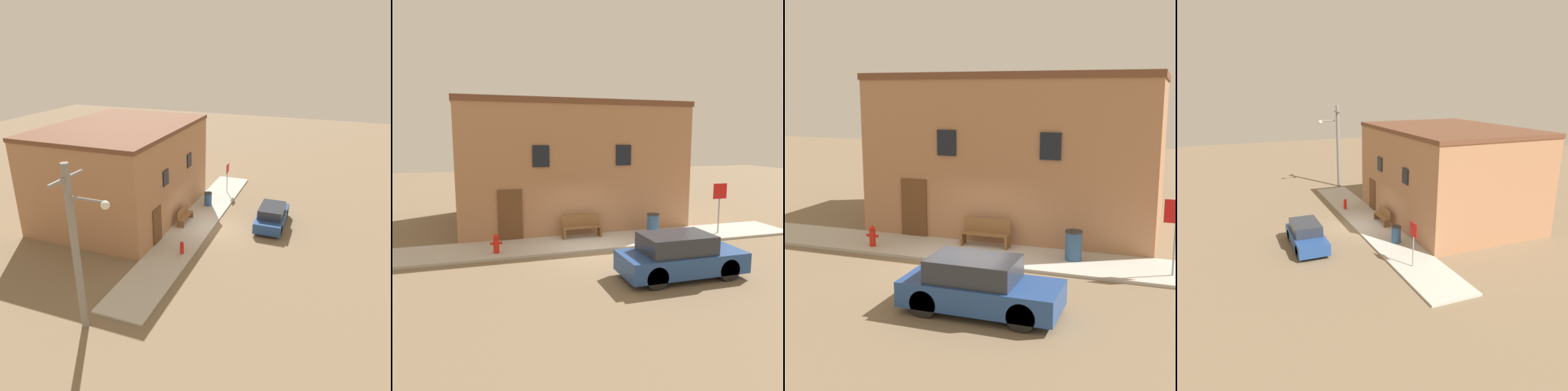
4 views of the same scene
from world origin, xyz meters
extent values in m
plane|color=#7A664C|center=(0.00, 0.00, 0.00)|extent=(80.00, 80.00, 0.00)
cube|color=#BCB7AD|center=(0.00, 1.22, 0.05)|extent=(18.88, 2.43, 0.10)
cube|color=#A87551|center=(0.25, 6.34, 2.87)|extent=(10.56, 7.82, 5.74)
cube|color=brown|center=(0.25, 6.34, 5.86)|extent=(10.66, 7.92, 0.24)
cube|color=black|center=(-1.60, 2.40, 3.56)|extent=(0.70, 0.08, 0.90)
cube|color=black|center=(2.10, 2.40, 3.56)|extent=(0.70, 0.08, 0.90)
cube|color=brown|center=(-2.92, 2.40, 1.10)|extent=(1.00, 0.08, 2.20)
cylinder|color=red|center=(-3.63, 0.62, 0.39)|extent=(0.21, 0.21, 0.57)
sphere|color=red|center=(-3.63, 0.62, 0.72)|extent=(0.19, 0.19, 0.19)
cylinder|color=red|center=(-3.79, 0.62, 0.47)|extent=(0.12, 0.09, 0.09)
cylinder|color=red|center=(-3.47, 0.62, 0.47)|extent=(0.12, 0.09, 0.09)
cylinder|color=gray|center=(6.09, 0.89, 1.21)|extent=(0.06, 0.06, 2.22)
cube|color=red|center=(6.09, 0.87, 1.98)|extent=(0.68, 0.02, 0.68)
cube|color=brown|center=(-0.79, 1.87, 0.32)|extent=(0.08, 0.44, 0.43)
cube|color=brown|center=(0.81, 1.87, 0.32)|extent=(0.08, 0.44, 0.43)
cube|color=brown|center=(0.01, 1.87, 0.55)|extent=(1.68, 0.44, 0.04)
cube|color=brown|center=(0.01, 2.07, 0.82)|extent=(1.68, 0.04, 0.50)
cylinder|color=#2D517F|center=(3.12, 1.40, 0.54)|extent=(0.52, 0.52, 0.88)
cylinder|color=#2D2D2D|center=(3.12, 1.40, 1.01)|extent=(0.54, 0.54, 0.06)
cylinder|color=black|center=(2.93, -2.58, 0.34)|extent=(0.68, 0.20, 0.68)
cylinder|color=black|center=(2.93, -4.00, 0.34)|extent=(0.68, 0.20, 0.68)
cylinder|color=black|center=(0.52, -2.58, 0.34)|extent=(0.68, 0.20, 0.68)
cylinder|color=black|center=(0.52, -4.00, 0.34)|extent=(0.68, 0.20, 0.68)
cube|color=#23478C|center=(1.72, -3.29, 0.50)|extent=(3.88, 1.62, 0.63)
cube|color=#282D38|center=(1.53, -3.29, 1.10)|extent=(2.14, 1.43, 0.56)
camera|label=1|loc=(-20.25, -6.34, 10.70)|focal=35.00mm
camera|label=2|loc=(-4.41, -13.33, 4.24)|focal=35.00mm
camera|label=3|loc=(5.93, -15.08, 5.28)|focal=50.00mm
camera|label=4|loc=(20.86, -7.11, 8.49)|focal=35.00mm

